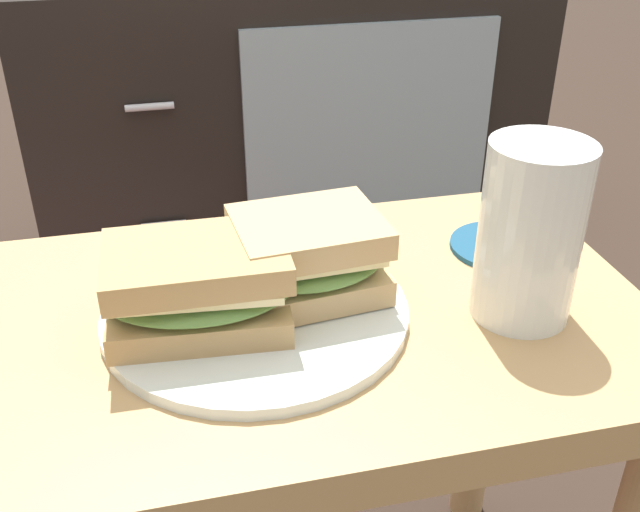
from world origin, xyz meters
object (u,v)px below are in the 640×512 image
tv_cabinet (283,117)px  sandwich_back (306,256)px  sandwich_front (198,286)px  coaster (501,246)px  plate (256,311)px  beer_glass (530,236)px

tv_cabinet → sandwich_back: size_ratio=7.08×
tv_cabinet → sandwich_back: tv_cabinet is taller
sandwich_front → coaster: (0.29, 0.07, -0.04)m
plate → beer_glass: (0.21, -0.04, 0.07)m
beer_glass → coaster: size_ratio=1.54×
sandwich_front → beer_glass: size_ratio=1.05×
plate → sandwich_back: size_ratio=1.82×
plate → coaster: bearing=13.7°
tv_cabinet → coaster: (0.05, -0.89, 0.17)m
tv_cabinet → beer_glass: size_ratio=6.57×
sandwich_front → coaster: sandwich_front is taller
plate → sandwich_front: sandwich_front is taller
tv_cabinet → beer_glass: (0.02, -0.99, 0.24)m
plate → sandwich_front: size_ratio=1.61×
sandwich_front → beer_glass: 0.26m
sandwich_front → sandwich_back: sandwich_back is taller
plate → beer_glass: bearing=-11.0°
plate → tv_cabinet: bearing=78.3°
tv_cabinet → sandwich_front: size_ratio=6.27×
sandwich_back → coaster: size_ratio=1.43×
plate → sandwich_front: 0.06m
plate → coaster: 0.25m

